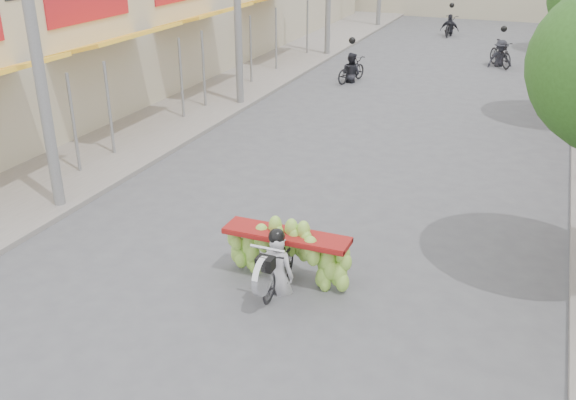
# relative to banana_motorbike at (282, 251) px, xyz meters

# --- Properties ---
(ground) EXTENTS (120.00, 120.00, 0.00)m
(ground) POSITION_rel_banana_motorbike_xyz_m (-0.35, -1.90, -0.68)
(ground) COLOR #4E4F53
(ground) RESTS_ON ground
(sidewalk_left) EXTENTS (4.00, 60.00, 0.12)m
(sidewalk_left) POSITION_rel_banana_motorbike_xyz_m (-7.35, 13.10, -0.62)
(sidewalk_left) COLOR gray
(sidewalk_left) RESTS_ON ground
(utility_pole_near) EXTENTS (0.60, 0.24, 8.00)m
(utility_pole_near) POSITION_rel_banana_motorbike_xyz_m (-5.75, 1.10, 3.34)
(utility_pole_near) COLOR slate
(utility_pole_near) RESTS_ON ground
(banana_motorbike) EXTENTS (2.22, 1.73, 1.99)m
(banana_motorbike) POSITION_rel_banana_motorbike_xyz_m (0.00, 0.00, 0.00)
(banana_motorbike) COLOR black
(banana_motorbike) RESTS_ON ground
(bg_motorbike_a) EXTENTS (1.04, 1.76, 1.95)m
(bg_motorbike_a) POSITION_rel_banana_motorbike_xyz_m (-3.28, 14.75, 0.06)
(bg_motorbike_a) COLOR black
(bg_motorbike_a) RESTS_ON ground
(bg_motorbike_b) EXTENTS (1.46, 1.89, 1.95)m
(bg_motorbike_b) POSITION_rel_banana_motorbike_xyz_m (1.77, 19.71, 0.14)
(bg_motorbike_b) COLOR black
(bg_motorbike_b) RESTS_ON ground
(bg_motorbike_c) EXTENTS (0.98, 1.76, 1.95)m
(bg_motorbike_c) POSITION_rel_banana_motorbike_xyz_m (-1.45, 26.58, 0.09)
(bg_motorbike_c) COLOR black
(bg_motorbike_c) RESTS_ON ground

